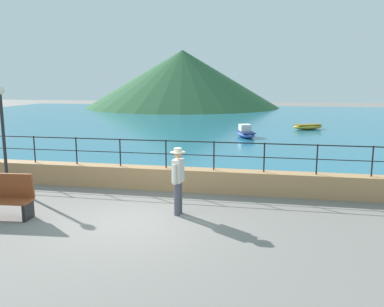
% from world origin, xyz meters
% --- Properties ---
extents(ground_plane, '(120.00, 120.00, 0.00)m').
position_xyz_m(ground_plane, '(0.00, 0.00, 0.00)').
color(ground_plane, slate).
extents(promenade_wall, '(20.00, 0.56, 0.70)m').
position_xyz_m(promenade_wall, '(0.00, 3.20, 0.35)').
color(promenade_wall, tan).
rests_on(promenade_wall, ground).
extents(railing, '(18.44, 0.04, 0.90)m').
position_xyz_m(railing, '(0.00, 3.20, 1.31)').
color(railing, black).
rests_on(railing, promenade_wall).
extents(lake_water, '(64.00, 44.32, 0.06)m').
position_xyz_m(lake_water, '(0.00, 25.84, 0.03)').
color(lake_water, '#236B89').
rests_on(lake_water, ground).
extents(hill_main, '(25.66, 25.66, 7.51)m').
position_xyz_m(hill_main, '(-8.37, 43.60, 3.75)').
color(hill_main, '#285633').
rests_on(hill_main, ground).
extents(bench_main, '(1.74, 0.69, 1.13)m').
position_xyz_m(bench_main, '(-3.46, -0.21, 0.56)').
color(bench_main, brown).
rests_on(bench_main, ground).
extents(person_walking, '(0.38, 0.57, 1.75)m').
position_xyz_m(person_walking, '(0.93, 0.88, 0.98)').
color(person_walking, '#4C4C56').
rests_on(person_walking, ground).
extents(lamp_post, '(0.28, 0.28, 3.28)m').
position_xyz_m(lamp_post, '(-5.19, 2.46, 2.19)').
color(lamp_post, '#232326').
rests_on(lamp_post, ground).
extents(boat_0, '(1.56, 2.47, 0.76)m').
position_xyz_m(boat_0, '(1.77, 15.54, 0.33)').
color(boat_0, '#2D4C9E').
rests_on(boat_0, lake_water).
extents(boat_1, '(2.45, 1.91, 0.36)m').
position_xyz_m(boat_1, '(5.87, 20.45, 0.26)').
color(boat_1, gold).
rests_on(boat_1, lake_water).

